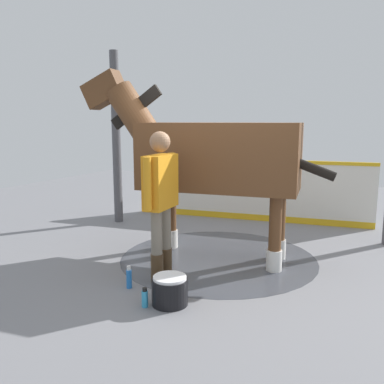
{
  "coord_description": "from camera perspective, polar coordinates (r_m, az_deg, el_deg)",
  "views": [
    {
      "loc": [
        -1.91,
        4.85,
        1.9
      ],
      "look_at": [
        0.33,
        0.32,
        1.01
      ],
      "focal_mm": 37.91,
      "sensor_mm": 36.0,
      "label": 1
    }
  ],
  "objects": [
    {
      "name": "barrier_wall",
      "position": [
        7.88,
        8.09,
        0.02
      ],
      "size": [
        4.49,
        0.71,
        1.18
      ],
      "color": "silver",
      "rests_on": "ground"
    },
    {
      "name": "bottle_spray",
      "position": [
        4.8,
        -8.85,
        -11.85
      ],
      "size": [
        0.06,
        0.06,
        0.26
      ],
      "color": "blue",
      "rests_on": "ground"
    },
    {
      "name": "bottle_shampoo",
      "position": [
        4.34,
        -6.66,
        -14.6
      ],
      "size": [
        0.07,
        0.07,
        0.21
      ],
      "color": "#3399CC",
      "rests_on": "ground"
    },
    {
      "name": "roof_post_near",
      "position": [
        7.69,
        -10.6,
        7.37
      ],
      "size": [
        0.16,
        0.16,
        3.14
      ],
      "primitive_type": "cylinder",
      "color": "#4C4C51",
      "rests_on": "ground"
    },
    {
      "name": "handler",
      "position": [
        4.76,
        -4.43,
        -0.4
      ],
      "size": [
        0.25,
        0.71,
        1.78
      ],
      "rotation": [
        0.0,
        0.0,
        3.2
      ],
      "color": "#47331E",
      "rests_on": "ground"
    },
    {
      "name": "horse",
      "position": [
        5.51,
        2.49,
        4.99
      ],
      "size": [
        3.53,
        1.18,
        2.61
      ],
      "rotation": [
        0.0,
        0.0,
        0.14
      ],
      "color": "brown",
      "rests_on": "ground"
    },
    {
      "name": "ground_plane",
      "position": [
        5.55,
        4.55,
        -10.16
      ],
      "size": [
        16.0,
        16.0,
        0.02
      ],
      "primitive_type": "cube",
      "color": "gray"
    },
    {
      "name": "wet_patch",
      "position": [
        5.77,
        3.7,
        -9.21
      ],
      "size": [
        2.73,
        2.73,
        0.0
      ],
      "primitive_type": "cylinder",
      "color": "#42444C",
      "rests_on": "ground"
    },
    {
      "name": "wash_bucket",
      "position": [
        4.36,
        -3.13,
        -13.67
      ],
      "size": [
        0.38,
        0.38,
        0.31
      ],
      "color": "black",
      "rests_on": "ground"
    }
  ]
}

